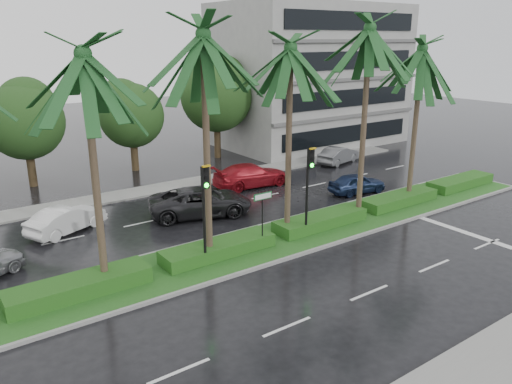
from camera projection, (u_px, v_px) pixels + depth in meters
ground at (286, 249)px, 22.74m from camera, size 120.00×120.00×0.00m
near_sidewalk at (502, 361)px, 14.79m from camera, size 40.00×2.40×0.12m
far_sidewalk at (169, 187)px, 32.05m from camera, size 40.00×2.00×0.12m
median at (273, 241)px, 23.49m from camera, size 36.00×4.00×0.15m
hedge at (273, 233)px, 23.38m from camera, size 35.20×1.40×0.60m
lane_markings at (341, 237)px, 24.09m from camera, size 34.00×13.06×0.01m
palm_row at (251, 60)px, 20.36m from camera, size 26.30×4.20×10.34m
signal_median_left at (205, 201)px, 19.86m from camera, size 0.34×0.42×4.36m
signal_median_right at (309, 179)px, 22.91m from camera, size 0.34×0.42×4.36m
street_sign at (263, 206)px, 21.93m from camera, size 0.95×0.09×2.60m
bg_trees at (137, 106)px, 35.32m from camera, size 32.58×5.60×8.09m
building at (309, 76)px, 44.39m from camera, size 16.00×10.00×12.00m
car_white at (66, 219)px, 24.59m from camera, size 2.91×4.24×1.32m
car_darkgrey at (201, 202)px, 26.89m from camera, size 4.16×6.04×1.53m
car_red at (251, 175)px, 32.19m from camera, size 2.53×5.26×1.48m
car_blue at (357, 183)px, 30.83m from camera, size 2.05×3.83×1.24m
car_grey at (339, 155)px, 38.12m from camera, size 2.27×4.16×1.30m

